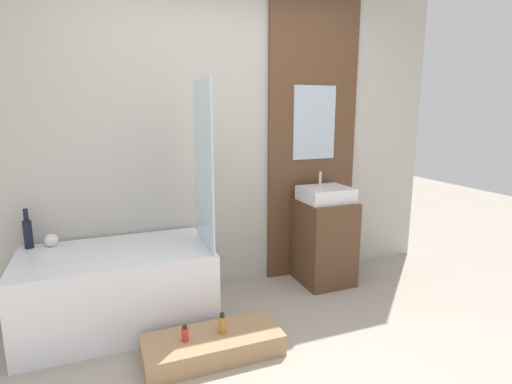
{
  "coord_description": "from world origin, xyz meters",
  "views": [
    {
      "loc": [
        -0.98,
        -1.72,
        1.55
      ],
      "look_at": [
        -0.03,
        0.69,
        1.02
      ],
      "focal_mm": 28.0,
      "sensor_mm": 36.0,
      "label": 1
    }
  ],
  "objects_px": {
    "bottle_soap_secondary": "(222,324)",
    "vase_round_light": "(51,240)",
    "bottle_soap_primary": "(185,334)",
    "bathtub": "(118,288)",
    "sink": "(326,194)",
    "vase_tall_dark": "(28,232)",
    "wooden_step_bench": "(213,345)"
  },
  "relations": [
    {
      "from": "bathtub",
      "to": "sink",
      "type": "distance_m",
      "value": 1.87
    },
    {
      "from": "vase_tall_dark",
      "to": "bottle_soap_primary",
      "type": "distance_m",
      "value": 1.4
    },
    {
      "from": "bottle_soap_primary",
      "to": "vase_round_light",
      "type": "bearing_deg",
      "value": 131.38
    },
    {
      "from": "bathtub",
      "to": "bottle_soap_primary",
      "type": "distance_m",
      "value": 0.72
    },
    {
      "from": "bottle_soap_primary",
      "to": "bottle_soap_secondary",
      "type": "xyz_separation_m",
      "value": [
        0.24,
        -0.0,
        0.02
      ]
    },
    {
      "from": "sink",
      "to": "vase_round_light",
      "type": "relative_size",
      "value": 4.47
    },
    {
      "from": "wooden_step_bench",
      "to": "sink",
      "type": "bearing_deg",
      "value": 30.41
    },
    {
      "from": "sink",
      "to": "bottle_soap_primary",
      "type": "xyz_separation_m",
      "value": [
        -1.43,
        -0.74,
        -0.63
      ]
    },
    {
      "from": "bottle_soap_primary",
      "to": "bottle_soap_secondary",
      "type": "height_order",
      "value": "bottle_soap_secondary"
    },
    {
      "from": "bathtub",
      "to": "sink",
      "type": "xyz_separation_m",
      "value": [
        1.79,
        0.12,
        0.53
      ]
    },
    {
      "from": "bottle_soap_secondary",
      "to": "bottle_soap_primary",
      "type": "bearing_deg",
      "value": 180.0
    },
    {
      "from": "wooden_step_bench",
      "to": "sink",
      "type": "xyz_separation_m",
      "value": [
        1.25,
        0.74,
        0.75
      ]
    },
    {
      "from": "bottle_soap_primary",
      "to": "bottle_soap_secondary",
      "type": "relative_size",
      "value": 0.75
    },
    {
      "from": "sink",
      "to": "vase_round_light",
      "type": "xyz_separation_m",
      "value": [
        -2.22,
        0.16,
        -0.2
      ]
    },
    {
      "from": "bathtub",
      "to": "vase_round_light",
      "type": "bearing_deg",
      "value": 147.19
    },
    {
      "from": "wooden_step_bench",
      "to": "bottle_soap_primary",
      "type": "distance_m",
      "value": 0.21
    },
    {
      "from": "bottle_soap_secondary",
      "to": "vase_round_light",
      "type": "bearing_deg",
      "value": 139.02
    },
    {
      "from": "wooden_step_bench",
      "to": "sink",
      "type": "relative_size",
      "value": 2.09
    },
    {
      "from": "sink",
      "to": "vase_tall_dark",
      "type": "xyz_separation_m",
      "value": [
        -2.37,
        0.18,
        -0.13
      ]
    },
    {
      "from": "bottle_soap_secondary",
      "to": "vase_tall_dark",
      "type": "bearing_deg",
      "value": 142.24
    },
    {
      "from": "sink",
      "to": "bottle_soap_secondary",
      "type": "height_order",
      "value": "sink"
    },
    {
      "from": "wooden_step_bench",
      "to": "vase_round_light",
      "type": "xyz_separation_m",
      "value": [
        -0.96,
        0.9,
        0.55
      ]
    },
    {
      "from": "wooden_step_bench",
      "to": "vase_tall_dark",
      "type": "bearing_deg",
      "value": 140.63
    },
    {
      "from": "bathtub",
      "to": "sink",
      "type": "relative_size",
      "value": 3.13
    },
    {
      "from": "sink",
      "to": "bottle_soap_secondary",
      "type": "xyz_separation_m",
      "value": [
        -1.19,
        -0.74,
        -0.62
      ]
    },
    {
      "from": "vase_tall_dark",
      "to": "bottle_soap_secondary",
      "type": "bearing_deg",
      "value": -37.76
    },
    {
      "from": "sink",
      "to": "vase_tall_dark",
      "type": "relative_size",
      "value": 1.44
    },
    {
      "from": "wooden_step_bench",
      "to": "sink",
      "type": "distance_m",
      "value": 1.64
    },
    {
      "from": "bathtub",
      "to": "vase_round_light",
      "type": "distance_m",
      "value": 0.61
    },
    {
      "from": "bathtub",
      "to": "bottle_soap_secondary",
      "type": "relative_size",
      "value": 9.65
    },
    {
      "from": "vase_tall_dark",
      "to": "wooden_step_bench",
      "type": "bearing_deg",
      "value": -39.37
    },
    {
      "from": "vase_tall_dark",
      "to": "vase_round_light",
      "type": "bearing_deg",
      "value": -6.53
    }
  ]
}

